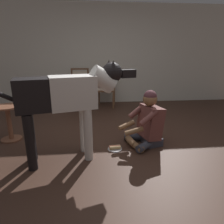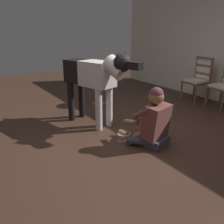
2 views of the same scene
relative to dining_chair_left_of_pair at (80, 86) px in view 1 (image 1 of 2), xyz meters
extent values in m
plane|color=#3F281E|center=(0.70, -2.52, -0.54)|extent=(13.00, 13.00, 0.00)
cube|color=silver|center=(0.70, 0.42, 0.76)|extent=(7.42, 0.10, 2.60)
cylinder|color=brown|center=(0.19, -0.31, -0.33)|extent=(0.04, 0.04, 0.42)
cylinder|color=brown|center=(-0.23, -0.28, -0.33)|extent=(0.04, 0.04, 0.42)
cylinder|color=brown|center=(0.22, 0.11, -0.33)|extent=(0.04, 0.04, 0.42)
cylinder|color=brown|center=(-0.20, 0.13, -0.33)|extent=(0.04, 0.04, 0.42)
cube|color=brown|center=(-0.01, -0.09, -0.10)|extent=(0.49, 0.49, 0.04)
cube|color=beige|center=(-0.01, -0.09, -0.06)|extent=(0.45, 0.45, 0.04)
cylinder|color=brown|center=(0.22, 0.11, 0.18)|extent=(0.04, 0.04, 0.52)
cylinder|color=brown|center=(-0.20, 0.13, 0.18)|extent=(0.04, 0.04, 0.52)
cube|color=brown|center=(0.01, 0.12, 0.42)|extent=(0.46, 0.07, 0.04)
cube|color=beige|center=(0.01, 0.12, 0.17)|extent=(0.38, 0.07, 0.40)
cube|color=brown|center=(0.01, 0.12, 0.26)|extent=(0.39, 0.08, 0.06)
cube|color=brown|center=(0.01, 0.12, 0.08)|extent=(0.39, 0.08, 0.06)
cylinder|color=brown|center=(0.84, -0.32, -0.33)|extent=(0.04, 0.04, 0.42)
cylinder|color=brown|center=(0.43, -0.26, -0.33)|extent=(0.04, 0.04, 0.42)
cylinder|color=brown|center=(0.91, 0.09, -0.33)|extent=(0.04, 0.04, 0.42)
cylinder|color=brown|center=(0.49, 0.15, -0.33)|extent=(0.04, 0.04, 0.42)
cube|color=brown|center=(0.67, -0.09, -0.10)|extent=(0.53, 0.53, 0.04)
cube|color=beige|center=(0.67, -0.09, -0.06)|extent=(0.49, 0.49, 0.04)
cylinder|color=brown|center=(0.91, 0.09, 0.18)|extent=(0.04, 0.04, 0.52)
cylinder|color=brown|center=(0.49, 0.15, 0.18)|extent=(0.04, 0.04, 0.52)
cube|color=brown|center=(0.70, 0.12, 0.42)|extent=(0.46, 0.12, 0.04)
cube|color=beige|center=(0.70, 0.12, 0.17)|extent=(0.38, 0.11, 0.40)
cube|color=brown|center=(0.70, 0.12, 0.26)|extent=(0.39, 0.12, 0.06)
cube|color=brown|center=(0.70, 0.12, 0.08)|extent=(0.39, 0.12, 0.06)
cube|color=#3B3D4A|center=(1.21, -2.38, -0.48)|extent=(0.32, 0.39, 0.12)
cylinder|color=#3B3D4A|center=(1.10, -2.57, -0.48)|extent=(0.38, 0.34, 0.11)
cylinder|color=#8C623E|center=(0.94, -2.54, -0.48)|extent=(0.21, 0.37, 0.09)
cylinder|color=#3B3D4A|center=(1.02, -2.27, -0.48)|extent=(0.41, 0.18, 0.11)
cylinder|color=#8C623E|center=(0.89, -2.38, -0.48)|extent=(0.16, 0.37, 0.09)
cube|color=brown|center=(1.19, -2.39, -0.18)|extent=(0.36, 0.46, 0.50)
cylinder|color=brown|center=(1.10, -2.59, -0.05)|extent=(0.30, 0.15, 0.24)
cylinder|color=#8C623E|center=(0.90, -2.59, -0.24)|extent=(0.28, 0.10, 0.12)
cylinder|color=brown|center=(1.01, -2.25, -0.05)|extent=(0.30, 0.15, 0.24)
cylinder|color=#8C623E|center=(0.83, -2.35, -0.24)|extent=(0.28, 0.17, 0.12)
sphere|color=#8C623E|center=(1.16, -2.39, 0.17)|extent=(0.21, 0.21, 0.21)
sphere|color=brown|center=(1.16, -2.39, 0.20)|extent=(0.19, 0.19, 0.19)
cylinder|color=silver|center=(0.20, -2.53, -0.20)|extent=(0.11, 0.11, 0.69)
cylinder|color=silver|center=(0.26, -2.77, -0.20)|extent=(0.11, 0.11, 0.69)
cylinder|color=black|center=(-0.47, -2.71, -0.20)|extent=(0.11, 0.11, 0.69)
cylinder|color=black|center=(-0.41, -2.95, -0.20)|extent=(0.11, 0.11, 0.69)
cube|color=silver|center=(0.09, -2.69, 0.35)|extent=(0.62, 0.49, 0.40)
cube|color=black|center=(-0.32, -2.80, 0.35)|extent=(0.55, 0.45, 0.38)
cylinder|color=silver|center=(0.46, -2.58, 0.49)|extent=(0.45, 0.34, 0.37)
sphere|color=black|center=(0.59, -2.55, 0.57)|extent=(0.27, 0.27, 0.27)
cube|color=black|center=(0.81, -2.49, 0.55)|extent=(0.22, 0.17, 0.11)
cone|color=black|center=(0.56, -2.47, 0.67)|extent=(0.11, 0.11, 0.12)
cone|color=black|center=(0.60, -2.63, 0.67)|extent=(0.11, 0.11, 0.12)
cylinder|color=black|center=(-0.56, -2.86, 0.31)|extent=(0.35, 0.14, 0.23)
cylinder|color=silver|center=(0.63, -2.54, -0.54)|extent=(0.21, 0.21, 0.01)
cylinder|color=tan|center=(0.64, -2.56, -0.51)|extent=(0.16, 0.06, 0.05)
cylinder|color=tan|center=(0.63, -2.52, -0.51)|extent=(0.16, 0.06, 0.05)
cylinder|color=#973B31|center=(0.63, -2.54, -0.50)|extent=(0.17, 0.05, 0.04)
cylinder|color=brown|center=(-1.00, -2.04, -0.27)|extent=(0.07, 0.07, 0.55)
cylinder|color=brown|center=(-1.00, -2.04, -0.53)|extent=(0.32, 0.32, 0.02)
cylinder|color=brown|center=(-1.00, -2.04, 0.02)|extent=(0.43, 0.43, 0.02)
camera|label=1|loc=(0.34, -5.13, 0.81)|focal=31.59mm
camera|label=2|loc=(3.50, -4.63, 1.03)|focal=39.27mm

